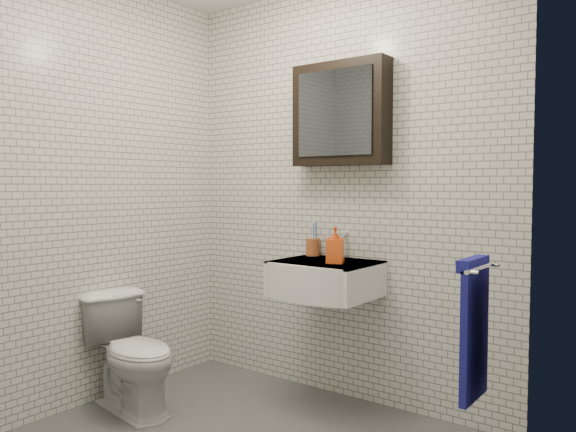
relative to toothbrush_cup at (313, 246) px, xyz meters
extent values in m
cube|color=silver|center=(0.15, 0.06, 0.34)|extent=(2.20, 0.02, 2.50)
cube|color=silver|center=(0.15, -1.94, 0.34)|extent=(2.20, 0.02, 2.50)
cube|color=silver|center=(-0.95, -0.94, 0.34)|extent=(0.02, 2.00, 2.50)
cube|color=silver|center=(1.25, -0.94, 0.34)|extent=(0.02, 2.00, 2.50)
cube|color=white|center=(0.20, -0.17, -0.16)|extent=(0.55, 0.45, 0.20)
cylinder|color=silver|center=(0.20, -0.15, -0.07)|extent=(0.31, 0.31, 0.02)
cylinder|color=silver|center=(0.20, -0.15, -0.06)|extent=(0.04, 0.04, 0.01)
cube|color=white|center=(0.20, -0.17, -0.06)|extent=(0.55, 0.45, 0.01)
cylinder|color=silver|center=(0.20, 0.00, -0.03)|extent=(0.06, 0.06, 0.06)
cylinder|color=silver|center=(0.20, 0.00, 0.03)|extent=(0.03, 0.03, 0.08)
cylinder|color=silver|center=(0.20, -0.06, 0.06)|extent=(0.02, 0.12, 0.02)
cube|color=silver|center=(0.20, 0.03, 0.09)|extent=(0.02, 0.09, 0.01)
cube|color=black|center=(0.20, -0.01, 0.79)|extent=(0.60, 0.14, 0.60)
cube|color=#3F444C|center=(0.20, -0.09, 0.79)|extent=(0.49, 0.01, 0.49)
cylinder|color=silver|center=(1.21, -0.59, 0.04)|extent=(0.02, 0.30, 0.02)
cylinder|color=silver|center=(1.23, -0.46, 0.04)|extent=(0.04, 0.02, 0.02)
cylinder|color=silver|center=(1.23, -0.72, 0.04)|extent=(0.04, 0.02, 0.02)
cube|color=navy|center=(1.20, -0.59, -0.23)|extent=(0.03, 0.26, 0.54)
cube|color=navy|center=(1.19, -0.59, 0.06)|extent=(0.05, 0.26, 0.05)
cylinder|color=#A54E29|center=(0.00, 0.00, -0.01)|extent=(0.11, 0.11, 0.11)
cylinder|color=white|center=(-0.02, -0.01, 0.06)|extent=(0.02, 0.03, 0.20)
cylinder|color=#3C68C0|center=(0.01, -0.01, 0.05)|extent=(0.02, 0.02, 0.18)
cylinder|color=white|center=(-0.01, 0.01, 0.07)|extent=(0.02, 0.04, 0.21)
cylinder|color=#3C68C0|center=(0.02, 0.01, 0.06)|extent=(0.03, 0.04, 0.19)
imported|color=orange|center=(0.29, -0.20, 0.04)|extent=(0.12, 0.12, 0.20)
imported|color=white|center=(-0.65, -0.86, -0.58)|extent=(0.70, 0.47, 0.66)
camera|label=1|loc=(1.94, -2.84, 0.37)|focal=35.00mm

